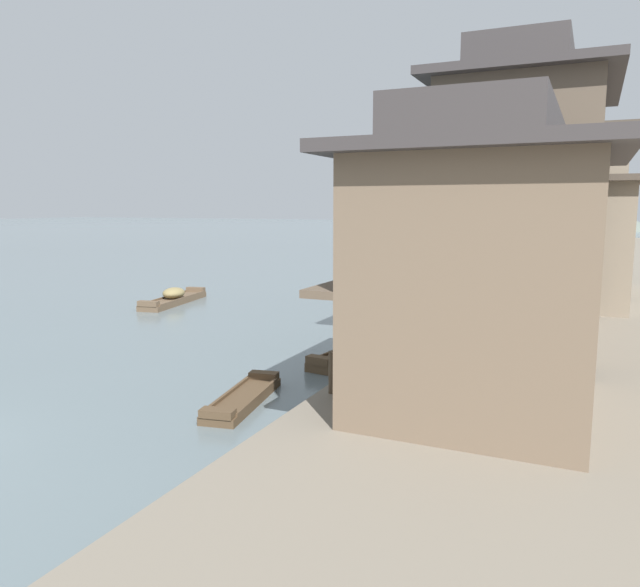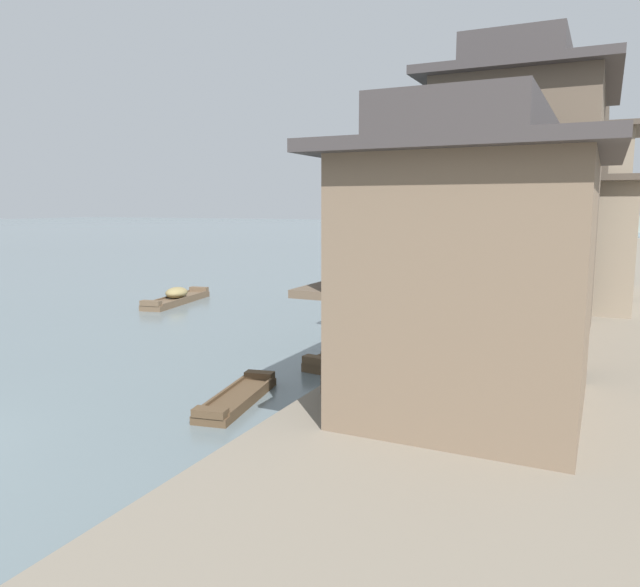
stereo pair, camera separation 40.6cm
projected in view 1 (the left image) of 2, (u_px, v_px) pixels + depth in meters
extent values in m
cube|color=#232326|center=(416.00, 271.00, 45.37)|extent=(3.37, 5.10, 0.29)
cube|color=#232326|center=(393.00, 270.00, 43.85)|extent=(1.07, 0.79, 0.26)
cube|color=#232326|center=(437.00, 266.00, 46.82)|extent=(1.07, 0.79, 0.26)
cube|color=#232326|center=(421.00, 269.00, 44.94)|extent=(2.20, 4.17, 0.08)
cube|color=#232326|center=(411.00, 268.00, 45.76)|extent=(2.20, 4.17, 0.08)
cube|color=brown|center=(174.00, 301.00, 31.20)|extent=(2.07, 5.49, 0.27)
cube|color=brown|center=(196.00, 289.00, 33.59)|extent=(1.08, 0.54, 0.25)
cube|color=brown|center=(148.00, 304.00, 28.74)|extent=(1.08, 0.54, 0.25)
cube|color=brown|center=(165.00, 297.00, 31.31)|extent=(0.93, 4.81, 0.08)
cube|color=brown|center=(183.00, 298.00, 31.05)|extent=(0.93, 4.81, 0.08)
ellipsoid|color=olive|center=(174.00, 293.00, 31.14)|extent=(1.27, 1.60, 0.57)
cube|color=#423328|center=(506.00, 257.00, 58.38)|extent=(1.45, 3.78, 0.30)
cube|color=#423328|center=(510.00, 252.00, 59.79)|extent=(1.00, 0.46, 0.27)
cube|color=#423328|center=(502.00, 255.00, 56.89)|extent=(1.00, 0.46, 0.27)
cube|color=#423328|center=(501.00, 254.00, 58.60)|extent=(0.40, 3.18, 0.08)
cube|color=#423328|center=(512.00, 255.00, 58.10)|extent=(0.40, 3.18, 0.08)
ellipsoid|color=olive|center=(506.00, 252.00, 58.32)|extent=(1.11, 1.45, 0.53)
cube|color=#33281E|center=(465.00, 282.00, 39.16)|extent=(2.16, 5.61, 0.27)
cube|color=#33281E|center=(481.00, 274.00, 41.17)|extent=(0.87, 0.54, 0.25)
cube|color=#33281E|center=(447.00, 282.00, 37.07)|extent=(0.87, 0.54, 0.25)
cube|color=#33281E|center=(459.00, 278.00, 39.38)|extent=(1.24, 4.93, 0.08)
cube|color=#33281E|center=(471.00, 279.00, 38.88)|extent=(1.24, 4.93, 0.08)
cube|color=brown|center=(435.00, 304.00, 30.28)|extent=(1.34, 4.27, 0.24)
cube|color=brown|center=(447.00, 295.00, 31.91)|extent=(0.87, 0.44, 0.21)
cube|color=brown|center=(421.00, 305.00, 28.58)|extent=(0.87, 0.44, 0.21)
cube|color=brown|center=(427.00, 300.00, 30.47)|extent=(0.44, 3.69, 0.08)
cube|color=brown|center=(443.00, 302.00, 30.04)|extent=(0.44, 3.69, 0.08)
ellipsoid|color=brown|center=(435.00, 297.00, 30.23)|extent=(0.95, 1.26, 0.46)
cube|color=brown|center=(243.00, 400.00, 15.43)|extent=(1.53, 3.63, 0.21)
cube|color=brown|center=(264.00, 375.00, 16.95)|extent=(0.86, 0.50, 0.18)
cube|color=brown|center=(217.00, 413.00, 13.85)|extent=(0.86, 0.50, 0.18)
cube|color=brown|center=(228.00, 393.00, 15.51)|extent=(0.63, 2.99, 0.08)
cube|color=brown|center=(258.00, 395.00, 15.31)|extent=(0.63, 2.99, 0.08)
cube|color=#423328|center=(366.00, 257.00, 57.95)|extent=(3.82, 3.81, 0.25)
cube|color=#423328|center=(347.00, 255.00, 57.23)|extent=(0.94, 0.94, 0.23)
cube|color=#423328|center=(385.00, 254.00, 58.61)|extent=(0.94, 0.94, 0.23)
cube|color=#423328|center=(368.00, 256.00, 57.47)|extent=(2.77, 2.76, 0.08)
cube|color=#423328|center=(364.00, 255.00, 58.39)|extent=(2.77, 2.76, 0.08)
cube|color=brown|center=(355.00, 353.00, 20.15)|extent=(1.55, 4.91, 0.27)
cube|color=brown|center=(385.00, 334.00, 22.01)|extent=(0.85, 0.47, 0.24)
cube|color=brown|center=(319.00, 360.00, 18.22)|extent=(0.85, 0.47, 0.24)
cube|color=brown|center=(345.00, 347.00, 20.34)|extent=(0.67, 4.30, 0.08)
cube|color=brown|center=(366.00, 350.00, 19.91)|extent=(0.67, 4.30, 0.08)
cube|color=#75604C|center=(482.00, 285.00, 12.63)|extent=(4.50, 5.43, 5.20)
cube|color=brown|center=(366.00, 279.00, 13.70)|extent=(0.70, 5.43, 0.16)
cube|color=#3D3838|center=(487.00, 154.00, 12.24)|extent=(5.40, 6.33, 0.24)
cube|color=#3D3838|center=(488.00, 130.00, 12.17)|extent=(2.70, 6.33, 0.70)
cube|color=brown|center=(522.00, 217.00, 19.40)|extent=(4.42, 7.26, 7.80)
cube|color=#4D4135|center=(443.00, 255.00, 20.64)|extent=(0.70, 7.26, 0.16)
cube|color=#4D4135|center=(445.00, 178.00, 20.26)|extent=(0.70, 7.26, 0.16)
cube|color=#3D3838|center=(529.00, 89.00, 18.81)|extent=(5.32, 8.16, 0.24)
cube|color=#3D3838|center=(530.00, 73.00, 18.74)|extent=(2.65, 8.16, 0.70)
cube|color=gray|center=(556.00, 245.00, 25.78)|extent=(5.79, 4.58, 5.20)
cube|color=#6E6151|center=(479.00, 243.00, 27.11)|extent=(0.70, 4.58, 0.16)
cube|color=#4C4238|center=(559.00, 181.00, 25.38)|extent=(6.69, 5.48, 0.24)
cube|color=#4C4238|center=(560.00, 169.00, 25.31)|extent=(3.47, 5.48, 0.70)
cube|color=gray|center=(562.00, 213.00, 30.77)|extent=(5.62, 5.23, 7.80)
cube|color=#6E6151|center=(498.00, 237.00, 32.25)|extent=(0.70, 5.23, 0.16)
cube|color=#6E6151|center=(500.00, 188.00, 31.88)|extent=(0.70, 5.23, 0.16)
cube|color=#4C4238|center=(567.00, 133.00, 30.18)|extent=(6.52, 6.13, 0.24)
cube|color=#4C4238|center=(567.00, 123.00, 30.12)|extent=(3.37, 6.13, 0.70)
cylinder|color=#473828|center=(333.00, 372.00, 13.70)|extent=(0.20, 0.20, 0.98)
cylinder|color=#473828|center=(426.00, 316.00, 21.31)|extent=(0.20, 0.20, 0.72)
cylinder|color=#473828|center=(480.00, 280.00, 31.15)|extent=(0.20, 0.20, 0.85)
cube|color=gray|center=(482.00, 218.00, 76.09)|extent=(28.55, 2.40, 0.60)
cylinder|color=gray|center=(416.00, 232.00, 79.88)|extent=(1.80, 1.80, 3.21)
cylinder|color=gray|center=(553.00, 234.00, 72.86)|extent=(1.80, 1.80, 3.21)
cube|color=gray|center=(483.00, 213.00, 76.90)|extent=(28.55, 0.30, 0.70)
cone|color=slate|center=(548.00, 199.00, 133.08)|extent=(41.71, 41.71, 13.31)
cone|color=#5B6B5B|center=(537.00, 194.00, 131.54)|extent=(39.29, 39.29, 15.38)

